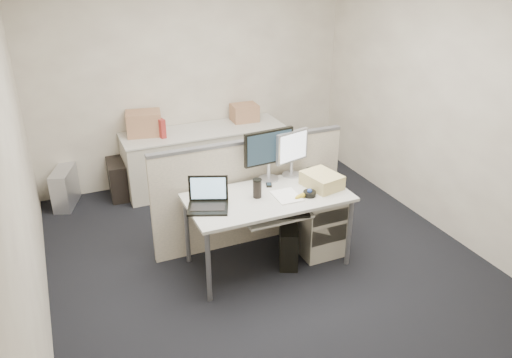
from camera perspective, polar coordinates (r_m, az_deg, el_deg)
name	(u,v)px	position (r m, az deg, el deg)	size (l,w,h in m)	color
floor	(267,262)	(4.96, 1.30, -9.52)	(4.00, 4.50, 0.01)	black
wall_back	(193,75)	(6.36, -7.19, 11.68)	(4.00, 0.02, 2.70)	silver
wall_front	(460,277)	(2.69, 22.27, -10.28)	(4.00, 0.02, 2.70)	silver
wall_left	(17,170)	(3.99, -25.61, 0.94)	(0.02, 4.50, 2.70)	silver
wall_right	(449,105)	(5.45, 21.17, 7.84)	(0.02, 4.50, 2.70)	silver
desk	(268,202)	(4.61, 1.38, -2.68)	(1.50, 0.75, 0.73)	beige
keyboard_tray	(276,215)	(4.49, 2.33, -4.17)	(0.62, 0.32, 0.02)	beige
drawer_pedestal	(315,220)	(5.04, 6.81, -4.66)	(0.40, 0.55, 0.65)	#B8B3A1
cubicle_partition	(250,193)	(5.03, -0.74, -1.64)	(2.00, 0.06, 1.10)	beige
back_counter	(205,158)	(6.38, -5.88, 2.40)	(2.00, 0.60, 0.72)	#B8B3A1
monitor_main	(269,155)	(4.80, 1.46, 2.72)	(0.51, 0.20, 0.51)	black
monitor_small	(292,154)	(4.91, 4.11, 2.86)	(0.38, 0.19, 0.46)	#B7B7BC
laptop	(207,196)	(4.32, -5.57, -1.92)	(0.35, 0.26, 0.26)	black
trackball	(310,194)	(4.60, 6.14, -1.68)	(0.12, 0.12, 0.05)	black
desk_phone	(321,178)	(4.89, 7.41, 0.14)	(0.25, 0.20, 0.08)	black
paper_stack	(287,196)	(4.58, 3.52, -1.96)	(0.22, 0.28, 0.01)	white
sticky_pad	(293,199)	(4.53, 4.26, -2.28)	(0.07, 0.07, 0.01)	gold
travel_mug	(257,189)	(4.53, 0.14, -1.13)	(0.08, 0.08, 0.17)	black
banana	(303,195)	(4.57, 5.37, -1.86)	(0.20, 0.05, 0.04)	gold
cellphone	(269,185)	(4.78, 1.48, -0.66)	(0.05, 0.10, 0.01)	black
manila_folders	(322,180)	(4.77, 7.53, -0.14)	(0.28, 0.36, 0.13)	#DDC789
keyboard	(283,214)	(4.47, 3.14, -4.00)	(0.46, 0.16, 0.03)	black
pc_tower_desk	(288,243)	(4.89, 3.72, -7.30)	(0.17, 0.43, 0.40)	black
pc_tower_spare_dark	(117,179)	(6.32, -15.58, 0.01)	(0.19, 0.49, 0.45)	black
pc_tower_spare_silver	(65,188)	(6.29, -21.00, -0.92)	(0.19, 0.49, 0.45)	#B7B7BC
cardboard_box_left	(144,124)	(6.15, -12.68, 6.15)	(0.41, 0.30, 0.30)	#A7704E
cardboard_box_right	(244,113)	(6.51, -1.33, 7.50)	(0.33, 0.26, 0.24)	#A7704E
red_binder	(159,127)	(6.09, -11.07, 5.81)	(0.06, 0.26, 0.25)	#9F2A26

